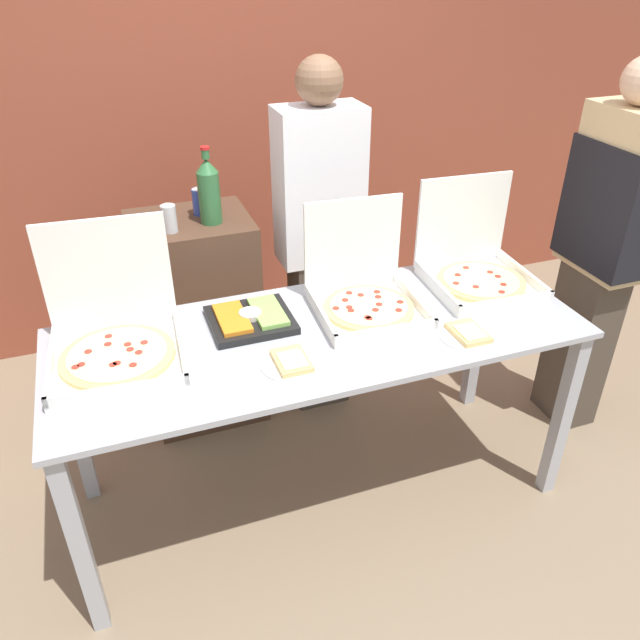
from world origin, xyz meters
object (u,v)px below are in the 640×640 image
Objects in this scene: paper_plate_front_left at (292,362)px; soda_can_silver at (169,218)px; person_guest_cap at (319,242)px; soda_can_colored at (200,202)px; veggie_tray at (251,319)px; paper_plate_front_right at (468,334)px; person_server_vest at (606,238)px; pizza_box_far_right at (115,335)px; pizza_box_far_left at (476,266)px; soda_bottle at (209,190)px; pizza_box_near_left at (365,292)px.

soda_can_silver is at bearing 108.18° from paper_plate_front_left.
paper_plate_front_left is 0.13× the size of person_guest_cap.
soda_can_silver is 0.23m from soda_can_colored.
soda_can_silver reaches higher than veggie_tray.
paper_plate_front_right is at bearing -52.54° from soda_can_colored.
soda_can_silver is at bearing 72.59° from person_server_vest.
pizza_box_far_right is at bearing -175.57° from veggie_tray.
pizza_box_far_left is at bearing 136.87° from person_guest_cap.
person_guest_cap reaches higher than soda_can_colored.
pizza_box_far_left is 3.91× the size of soda_can_colored.
soda_can_silver and soda_can_colored have the same top height.
pizza_box_far_left reaches higher than paper_plate_front_left.
soda_can_colored is at bearing 44.20° from soda_can_silver.
soda_bottle is at bearing 155.26° from pizza_box_far_left.
pizza_box_near_left is 0.90× the size of pizza_box_far_right.
pizza_box_near_left is 0.57m from person_guest_cap.
paper_plate_front_right is at bearing -4.51° from paper_plate_front_left.
paper_plate_front_right is at bearing -26.38° from veggie_tray.
paper_plate_front_left is at bearing -141.38° from pizza_box_near_left.
pizza_box_far_left is 0.47m from paper_plate_front_right.
pizza_box_far_left is 1.03m from paper_plate_front_left.
soda_can_colored is at bearing 61.12° from pizza_box_far_right.
veggie_tray is at bearing 8.18° from pizza_box_far_right.
person_guest_cap reaches higher than veggie_tray.
soda_can_colored is (0.16, 0.16, 0.00)m from soda_can_silver.
person_guest_cap is at bearing 47.22° from veggie_tray.
paper_plate_front_left is 0.71× the size of veggie_tray.
person_server_vest is at bearing -17.41° from soda_can_silver.
paper_plate_front_right is (0.30, -0.34, -0.06)m from pizza_box_near_left.
person_guest_cap reaches higher than pizza_box_far_right.
paper_plate_front_left is at bearing -83.35° from soda_can_colored.
pizza_box_near_left reaches higher than paper_plate_front_right.
soda_bottle is (-0.79, 0.96, 0.35)m from paper_plate_front_right.
pizza_box_far_left is 1.04m from veggie_tray.
paper_plate_front_left is 0.71m from paper_plate_front_right.
soda_can_colored is at bearing 129.52° from pizza_box_near_left.
pizza_box_far_left is (0.56, 0.05, 0.00)m from pizza_box_near_left.
pizza_box_far_left is at bearing -32.30° from soda_can_colored.
veggie_tray is at bearing 153.62° from paper_plate_front_right.
pizza_box_near_left reaches higher than paper_plate_front_left.
pizza_box_far_right reaches higher than soda_can_silver.
person_server_vest is (1.73, -0.75, -0.13)m from soda_can_colored.
soda_can_silver reaches higher than paper_plate_front_left.
person_guest_cap is (-0.29, 0.91, 0.05)m from paper_plate_front_right.
veggie_tray is 0.67m from soda_bottle.
paper_plate_front_left is (0.59, -0.29, -0.07)m from pizza_box_far_right.
pizza_box_near_left is 0.50m from paper_plate_front_left.
pizza_box_far_right is 1.48× the size of soda_bottle.
veggie_tray is (-0.07, 0.33, 0.01)m from paper_plate_front_left.
pizza_box_far_right is 0.68m from soda_can_silver.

